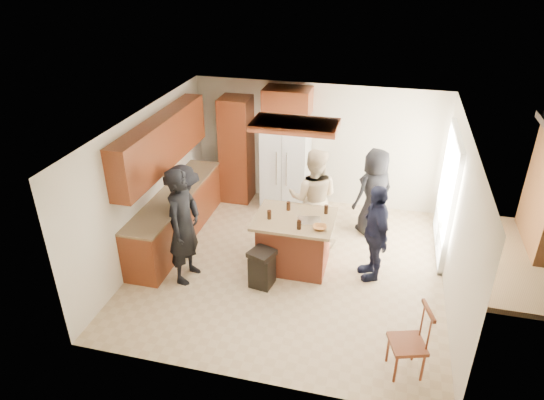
% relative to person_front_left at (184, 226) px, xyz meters
% --- Properties ---
extents(person_front_left, '(0.59, 0.75, 1.92)m').
position_rel_person_front_left_xyz_m(person_front_left, '(0.00, 0.00, 0.00)').
color(person_front_left, black).
rests_on(person_front_left, ground).
extents(person_behind_left, '(0.92, 0.60, 1.82)m').
position_rel_person_front_left_xyz_m(person_behind_left, '(1.78, 1.51, -0.05)').
color(person_behind_left, '#C6AD87').
rests_on(person_behind_left, ground).
extents(person_behind_right, '(0.95, 0.93, 1.65)m').
position_rel_person_front_left_xyz_m(person_behind_right, '(2.79, 2.19, -0.14)').
color(person_behind_right, black).
rests_on(person_behind_right, ground).
extents(person_side_right, '(0.78, 1.07, 1.64)m').
position_rel_person_front_left_xyz_m(person_side_right, '(2.89, 0.77, -0.14)').
color(person_side_right, black).
rests_on(person_side_right, ground).
extents(person_counter, '(0.62, 1.13, 1.67)m').
position_rel_person_front_left_xyz_m(person_counter, '(-0.27, 0.62, -0.12)').
color(person_counter, black).
rests_on(person_counter, ground).
extents(left_cabinetry, '(0.64, 3.00, 2.30)m').
position_rel_person_front_left_xyz_m(left_cabinetry, '(-0.70, 1.08, -0.01)').
color(left_cabinetry, maroon).
rests_on(left_cabinetry, ground).
extents(back_wall_units, '(1.80, 0.60, 2.45)m').
position_rel_person_front_left_xyz_m(back_wall_units, '(0.21, 2.88, 0.42)').
color(back_wall_units, maroon).
rests_on(back_wall_units, ground).
extents(refrigerator, '(0.90, 0.76, 1.80)m').
position_rel_person_front_left_xyz_m(refrigerator, '(1.00, 2.80, -0.06)').
color(refrigerator, white).
rests_on(refrigerator, ground).
extents(kitchen_island, '(1.28, 1.03, 0.93)m').
position_rel_person_front_left_xyz_m(kitchen_island, '(1.60, 0.73, -0.49)').
color(kitchen_island, brown).
rests_on(kitchen_island, ground).
extents(island_items, '(0.99, 0.67, 0.15)m').
position_rel_person_front_left_xyz_m(island_items, '(1.83, 0.64, 0.01)').
color(island_items, silver).
rests_on(island_items, kitchen_island).
extents(trash_bin, '(0.47, 0.47, 0.63)m').
position_rel_person_front_left_xyz_m(trash_bin, '(1.23, 0.09, -0.64)').
color(trash_bin, black).
rests_on(trash_bin, ground).
extents(spindle_chair, '(0.53, 0.53, 0.99)m').
position_rel_person_front_left_xyz_m(spindle_chair, '(3.46, -1.18, -0.51)').
color(spindle_chair, maroon).
rests_on(spindle_chair, ground).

